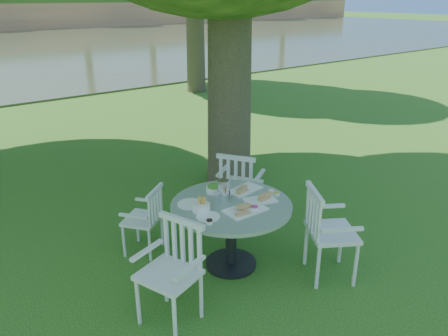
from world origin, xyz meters
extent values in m
plane|color=#1A440E|center=(0.00, 0.00, 0.00)|extent=(140.00, 140.00, 0.00)
cylinder|color=black|center=(-0.42, -0.46, 0.02)|extent=(0.56, 0.56, 0.04)
cylinder|color=black|center=(-0.42, -0.46, 0.38)|extent=(0.12, 0.12, 0.67)
cylinder|color=gray|center=(-0.42, -0.46, 0.73)|extent=(1.28, 1.28, 0.04)
cylinder|color=silver|center=(0.61, 0.20, 0.24)|extent=(0.04, 0.04, 0.48)
cylinder|color=silver|center=(0.38, 0.56, 0.24)|extent=(0.04, 0.04, 0.48)
cylinder|color=silver|center=(0.29, -0.01, 0.24)|extent=(0.04, 0.04, 0.48)
cylinder|color=silver|center=(0.06, 0.35, 0.24)|extent=(0.04, 0.04, 0.48)
cube|color=silver|center=(0.33, 0.28, 0.51)|extent=(0.65, 0.66, 0.04)
cube|color=silver|center=(0.15, 0.16, 0.73)|extent=(0.30, 0.44, 0.49)
cylinder|color=silver|center=(-0.99, 0.63, 0.20)|extent=(0.03, 0.03, 0.40)
cylinder|color=silver|center=(-1.27, 0.41, 0.20)|extent=(0.03, 0.03, 0.40)
cylinder|color=silver|center=(-0.80, 0.37, 0.20)|extent=(0.03, 0.03, 0.40)
cylinder|color=silver|center=(-1.08, 0.16, 0.20)|extent=(0.03, 0.03, 0.40)
cube|color=silver|center=(-1.04, 0.39, 0.41)|extent=(0.55, 0.54, 0.04)
cube|color=silver|center=(-0.93, 0.25, 0.60)|extent=(0.35, 0.27, 0.41)
cylinder|color=silver|center=(-1.66, -0.68, 0.24)|extent=(0.04, 0.04, 0.47)
cylinder|color=silver|center=(-1.52, -1.08, 0.24)|extent=(0.04, 0.04, 0.47)
cylinder|color=silver|center=(-1.30, -0.55, 0.24)|extent=(0.04, 0.04, 0.47)
cylinder|color=silver|center=(-1.17, -0.95, 0.24)|extent=(0.04, 0.04, 0.47)
cube|color=silver|center=(-1.41, -0.82, 0.50)|extent=(0.58, 0.60, 0.04)
cube|color=silver|center=(-1.21, -0.75, 0.72)|extent=(0.20, 0.47, 0.49)
cylinder|color=silver|center=(0.34, -1.53, 0.25)|extent=(0.04, 0.04, 0.49)
cylinder|color=silver|center=(0.58, -1.16, 0.25)|extent=(0.04, 0.04, 0.49)
cylinder|color=silver|center=(0.01, -1.32, 0.25)|extent=(0.04, 0.04, 0.49)
cylinder|color=silver|center=(0.24, -0.95, 0.25)|extent=(0.04, 0.04, 0.49)
cube|color=silver|center=(0.29, -1.24, 0.51)|extent=(0.66, 0.67, 0.04)
cube|color=silver|center=(0.11, -1.13, 0.74)|extent=(0.30, 0.45, 0.50)
cube|color=white|center=(-0.41, -0.68, 0.76)|extent=(0.43, 0.27, 0.02)
cube|color=white|center=(-0.13, -0.59, 0.76)|extent=(0.39, 0.30, 0.01)
cube|color=white|center=(-0.09, -0.29, 0.76)|extent=(0.43, 0.27, 0.02)
cylinder|color=white|center=(-0.79, -0.55, 0.76)|extent=(0.24, 0.24, 0.01)
cylinder|color=white|center=(-0.77, -0.21, 0.76)|extent=(0.26, 0.26, 0.01)
cylinder|color=white|center=(-0.76, -0.39, 0.79)|extent=(0.19, 0.19, 0.07)
cylinder|color=white|center=(-0.38, -0.12, 0.79)|extent=(0.19, 0.19, 0.06)
cylinder|color=silver|center=(-0.44, -0.36, 0.87)|extent=(0.12, 0.12, 0.24)
cylinder|color=white|center=(-0.37, -0.33, 0.85)|extent=(0.07, 0.07, 0.18)
cylinder|color=white|center=(-0.48, -0.41, 0.81)|extent=(0.06, 0.06, 0.10)
cylinder|color=white|center=(-0.53, -0.37, 0.82)|extent=(0.07, 0.07, 0.12)
cylinder|color=white|center=(-0.32, -0.72, 0.77)|extent=(0.07, 0.07, 0.03)
cylinder|color=white|center=(0.10, -0.61, 0.77)|extent=(0.07, 0.07, 0.03)
cylinder|color=white|center=(0.09, -0.54, 0.77)|extent=(0.07, 0.07, 0.03)
cylinder|color=white|center=(-0.85, -0.67, 0.77)|extent=(0.07, 0.07, 0.03)
camera|label=1|loc=(-3.01, -3.67, 2.79)|focal=35.00mm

